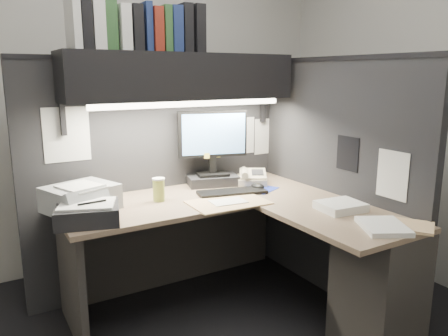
{
  "coord_description": "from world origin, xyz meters",
  "views": [
    {
      "loc": [
        -1.13,
        -1.91,
        1.52
      ],
      "look_at": [
        0.3,
        0.51,
        0.91
      ],
      "focal_mm": 35.0,
      "sensor_mm": 36.0,
      "label": 1
    }
  ],
  "objects_px": {
    "monitor": "(213,156)",
    "printer": "(81,198)",
    "desk": "(285,258)",
    "overhead_shelf": "(182,77)",
    "keyboard": "(232,192)",
    "telephone": "(252,178)",
    "notebook_stack": "(88,214)",
    "coffee_cup": "(159,190)"
  },
  "relations": [
    {
      "from": "keyboard",
      "to": "coffee_cup",
      "type": "distance_m",
      "value": 0.5
    },
    {
      "from": "coffee_cup",
      "to": "printer",
      "type": "xyz_separation_m",
      "value": [
        -0.47,
        0.06,
        0.0
      ]
    },
    {
      "from": "overhead_shelf",
      "to": "coffee_cup",
      "type": "distance_m",
      "value": 0.76
    },
    {
      "from": "desk",
      "to": "printer",
      "type": "distance_m",
      "value": 1.26
    },
    {
      "from": "keyboard",
      "to": "coffee_cup",
      "type": "xyz_separation_m",
      "value": [
        -0.49,
        0.09,
        0.06
      ]
    },
    {
      "from": "overhead_shelf",
      "to": "monitor",
      "type": "bearing_deg",
      "value": 5.26
    },
    {
      "from": "printer",
      "to": "notebook_stack",
      "type": "height_order",
      "value": "printer"
    },
    {
      "from": "desk",
      "to": "coffee_cup",
      "type": "height_order",
      "value": "coffee_cup"
    },
    {
      "from": "notebook_stack",
      "to": "desk",
      "type": "bearing_deg",
      "value": -20.92
    },
    {
      "from": "overhead_shelf",
      "to": "telephone",
      "type": "xyz_separation_m",
      "value": [
        0.5,
        -0.1,
        -0.73
      ]
    },
    {
      "from": "desk",
      "to": "notebook_stack",
      "type": "relative_size",
      "value": 5.18
    },
    {
      "from": "keyboard",
      "to": "coffee_cup",
      "type": "relative_size",
      "value": 3.33
    },
    {
      "from": "monitor",
      "to": "printer",
      "type": "relative_size",
      "value": 1.45
    },
    {
      "from": "monitor",
      "to": "telephone",
      "type": "bearing_deg",
      "value": -9.94
    },
    {
      "from": "overhead_shelf",
      "to": "coffee_cup",
      "type": "xyz_separation_m",
      "value": [
        -0.25,
        -0.16,
        -0.7
      ]
    },
    {
      "from": "overhead_shelf",
      "to": "telephone",
      "type": "relative_size",
      "value": 7.23
    },
    {
      "from": "keyboard",
      "to": "printer",
      "type": "bearing_deg",
      "value": -175.95
    },
    {
      "from": "coffee_cup",
      "to": "keyboard",
      "type": "bearing_deg",
      "value": -11.01
    },
    {
      "from": "overhead_shelf",
      "to": "coffee_cup",
      "type": "relative_size",
      "value": 11.21
    },
    {
      "from": "monitor",
      "to": "notebook_stack",
      "type": "height_order",
      "value": "monitor"
    },
    {
      "from": "keyboard",
      "to": "telephone",
      "type": "distance_m",
      "value": 0.31
    },
    {
      "from": "keyboard",
      "to": "telephone",
      "type": "bearing_deg",
      "value": 43.56
    },
    {
      "from": "keyboard",
      "to": "overhead_shelf",
      "type": "bearing_deg",
      "value": 144.95
    },
    {
      "from": "telephone",
      "to": "notebook_stack",
      "type": "bearing_deg",
      "value": -137.79
    },
    {
      "from": "keyboard",
      "to": "notebook_stack",
      "type": "bearing_deg",
      "value": -161.34
    },
    {
      "from": "desk",
      "to": "printer",
      "type": "height_order",
      "value": "printer"
    },
    {
      "from": "coffee_cup",
      "to": "printer",
      "type": "height_order",
      "value": "printer"
    },
    {
      "from": "monitor",
      "to": "keyboard",
      "type": "distance_m",
      "value": 0.35
    },
    {
      "from": "coffee_cup",
      "to": "printer",
      "type": "relative_size",
      "value": 0.37
    },
    {
      "from": "overhead_shelf",
      "to": "monitor",
      "type": "relative_size",
      "value": 2.9
    },
    {
      "from": "monitor",
      "to": "coffee_cup",
      "type": "bearing_deg",
      "value": -144.02
    },
    {
      "from": "desk",
      "to": "overhead_shelf",
      "type": "bearing_deg",
      "value": 111.79
    },
    {
      "from": "desk",
      "to": "notebook_stack",
      "type": "distance_m",
      "value": 1.17
    },
    {
      "from": "monitor",
      "to": "desk",
      "type": "bearing_deg",
      "value": -70.2
    },
    {
      "from": "overhead_shelf",
      "to": "keyboard",
      "type": "xyz_separation_m",
      "value": [
        0.23,
        -0.26,
        -0.76
      ]
    },
    {
      "from": "telephone",
      "to": "printer",
      "type": "relative_size",
      "value": 0.58
    },
    {
      "from": "overhead_shelf",
      "to": "keyboard",
      "type": "bearing_deg",
      "value": -48.11
    },
    {
      "from": "monitor",
      "to": "telephone",
      "type": "relative_size",
      "value": 2.49
    },
    {
      "from": "desk",
      "to": "overhead_shelf",
      "type": "distance_m",
      "value": 1.33
    },
    {
      "from": "coffee_cup",
      "to": "notebook_stack",
      "type": "height_order",
      "value": "coffee_cup"
    },
    {
      "from": "monitor",
      "to": "notebook_stack",
      "type": "distance_m",
      "value": 1.07
    },
    {
      "from": "overhead_shelf",
      "to": "keyboard",
      "type": "relative_size",
      "value": 3.37
    }
  ]
}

